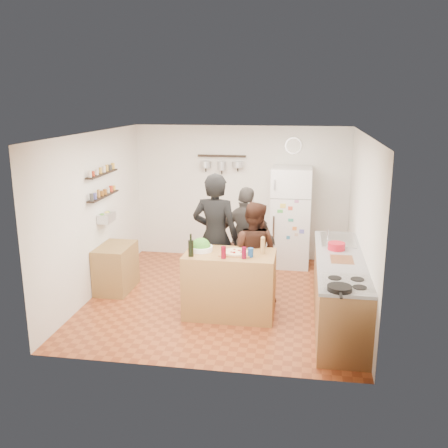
% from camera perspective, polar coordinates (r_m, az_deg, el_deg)
% --- Properties ---
extents(room_shell, '(4.20, 4.20, 4.20)m').
position_cam_1_polar(room_shell, '(7.75, 0.34, 1.24)').
color(room_shell, brown).
rests_on(room_shell, ground).
extents(prep_island, '(1.25, 0.72, 0.91)m').
position_cam_1_polar(prep_island, '(7.05, 0.66, -6.88)').
color(prep_island, '#A7723D').
rests_on(prep_island, floor).
extents(pizza_board, '(0.42, 0.34, 0.02)m').
position_cam_1_polar(pizza_board, '(6.87, 1.31, -3.36)').
color(pizza_board, '#9B6538').
rests_on(pizza_board, prep_island).
extents(pizza, '(0.34, 0.34, 0.02)m').
position_cam_1_polar(pizza, '(6.86, 1.31, -3.20)').
color(pizza, beige).
rests_on(pizza, pizza_board).
extents(salad_bowl, '(0.33, 0.33, 0.07)m').
position_cam_1_polar(salad_bowl, '(7.01, -2.66, -2.80)').
color(salad_bowl, white).
rests_on(salad_bowl, prep_island).
extents(wine_bottle, '(0.07, 0.07, 0.22)m').
position_cam_1_polar(wine_bottle, '(6.75, -3.80, -2.79)').
color(wine_bottle, black).
rests_on(wine_bottle, prep_island).
extents(wine_glass_near, '(0.07, 0.07, 0.17)m').
position_cam_1_polar(wine_glass_near, '(6.66, -0.05, -3.27)').
color(wine_glass_near, '#620817').
rests_on(wine_glass_near, prep_island).
extents(wine_glass_far, '(0.06, 0.06, 0.16)m').
position_cam_1_polar(wine_glass_far, '(6.66, 2.30, -3.32)').
color(wine_glass_far, '#5A071E').
rests_on(wine_glass_far, prep_island).
extents(pepper_mill, '(0.06, 0.06, 0.20)m').
position_cam_1_polar(pepper_mill, '(6.87, 4.46, -2.61)').
color(pepper_mill, '#A77F46').
rests_on(pepper_mill, prep_island).
extents(salt_canister, '(0.08, 0.08, 0.12)m').
position_cam_1_polar(salt_canister, '(6.73, 3.06, -3.28)').
color(salt_canister, navy).
rests_on(salt_canister, prep_island).
extents(person_left, '(0.75, 0.53, 1.94)m').
position_cam_1_polar(person_left, '(7.49, -1.00, -1.47)').
color(person_left, black).
rests_on(person_left, floor).
extents(person_center, '(0.86, 0.73, 1.54)m').
position_cam_1_polar(person_center, '(7.39, 3.34, -3.32)').
color(person_center, black).
rests_on(person_center, floor).
extents(person_back, '(1.05, 0.72, 1.65)m').
position_cam_1_polar(person_back, '(7.90, 2.60, -1.69)').
color(person_back, '#312D2B').
rests_on(person_back, floor).
extents(counter_run, '(0.63, 2.63, 0.90)m').
position_cam_1_polar(counter_run, '(7.03, 13.06, -7.39)').
color(counter_run, '#9E7042').
rests_on(counter_run, floor).
extents(stove_top, '(0.60, 0.62, 0.02)m').
position_cam_1_polar(stove_top, '(5.98, 13.86, -6.64)').
color(stove_top, white).
rests_on(stove_top, counter_run).
extents(skillet, '(0.28, 0.28, 0.05)m').
position_cam_1_polar(skillet, '(5.72, 13.07, -7.16)').
color(skillet, black).
rests_on(skillet, stove_top).
extents(sink, '(0.50, 0.80, 0.03)m').
position_cam_1_polar(sink, '(7.68, 12.87, -1.83)').
color(sink, silver).
rests_on(sink, counter_run).
extents(cutting_board, '(0.30, 0.40, 0.02)m').
position_cam_1_polar(cutting_board, '(6.80, 13.32, -4.03)').
color(cutting_board, brown).
rests_on(cutting_board, counter_run).
extents(red_bowl, '(0.24, 0.24, 0.10)m').
position_cam_1_polar(red_bowl, '(7.19, 12.72, -2.49)').
color(red_bowl, red).
rests_on(red_bowl, counter_run).
extents(fridge, '(0.70, 0.68, 1.80)m').
position_cam_1_polar(fridge, '(9.07, 7.61, 0.78)').
color(fridge, white).
rests_on(fridge, floor).
extents(wall_clock, '(0.30, 0.03, 0.30)m').
position_cam_1_polar(wall_clock, '(9.19, 7.93, 8.86)').
color(wall_clock, silver).
rests_on(wall_clock, back_wall).
extents(spice_shelf_lower, '(0.12, 1.00, 0.02)m').
position_cam_1_polar(spice_shelf_lower, '(8.04, -13.61, 3.13)').
color(spice_shelf_lower, black).
rests_on(spice_shelf_lower, left_wall).
extents(spice_shelf_upper, '(0.12, 1.00, 0.02)m').
position_cam_1_polar(spice_shelf_upper, '(7.99, -13.75, 5.60)').
color(spice_shelf_upper, black).
rests_on(spice_shelf_upper, left_wall).
extents(produce_basket, '(0.18, 0.35, 0.14)m').
position_cam_1_polar(produce_basket, '(8.11, -13.27, 0.70)').
color(produce_basket, silver).
rests_on(produce_basket, left_wall).
extents(side_table, '(0.50, 0.80, 0.73)m').
position_cam_1_polar(side_table, '(8.15, -12.25, -4.92)').
color(side_table, olive).
rests_on(side_table, floor).
extents(pot_rack, '(0.90, 0.04, 0.04)m').
position_cam_1_polar(pot_rack, '(9.26, -0.27, 7.78)').
color(pot_rack, black).
rests_on(pot_rack, back_wall).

